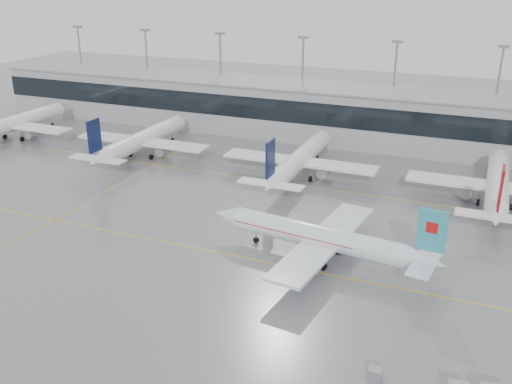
% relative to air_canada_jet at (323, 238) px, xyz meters
% --- Properties ---
extents(ground, '(320.00, 320.00, 0.00)m').
position_rel_air_canada_jet_xyz_m(ground, '(-13.45, -3.61, -3.30)').
color(ground, slate).
rests_on(ground, ground).
extents(taxi_line_main, '(120.00, 0.25, 0.01)m').
position_rel_air_canada_jet_xyz_m(taxi_line_main, '(-13.45, -3.61, -3.29)').
color(taxi_line_main, gold).
rests_on(taxi_line_main, ground).
extents(taxi_line_north, '(120.00, 0.25, 0.01)m').
position_rel_air_canada_jet_xyz_m(taxi_line_north, '(-13.45, 26.39, -3.29)').
color(taxi_line_north, gold).
rests_on(taxi_line_north, ground).
extents(taxi_line_cross, '(0.25, 60.00, 0.01)m').
position_rel_air_canada_jet_xyz_m(taxi_line_cross, '(-43.45, 11.39, -3.29)').
color(taxi_line_cross, gold).
rests_on(taxi_line_cross, ground).
extents(terminal, '(180.00, 15.00, 12.00)m').
position_rel_air_canada_jet_xyz_m(terminal, '(-13.45, 58.39, 2.70)').
color(terminal, '#98989C').
rests_on(terminal, ground).
extents(terminal_glass, '(180.00, 0.20, 5.00)m').
position_rel_air_canada_jet_xyz_m(terminal_glass, '(-13.45, 50.84, 4.20)').
color(terminal_glass, black).
rests_on(terminal_glass, ground).
extents(terminal_roof, '(182.00, 16.00, 0.40)m').
position_rel_air_canada_jet_xyz_m(terminal_roof, '(-13.45, 58.39, 8.90)').
color(terminal_roof, gray).
rests_on(terminal_roof, ground).
extents(light_masts, '(156.40, 1.00, 22.60)m').
position_rel_air_canada_jet_xyz_m(light_masts, '(-13.45, 64.39, 10.05)').
color(light_masts, gray).
rests_on(light_masts, ground).
extents(air_canada_jet, '(34.25, 26.96, 10.50)m').
position_rel_air_canada_jet_xyz_m(air_canada_jet, '(0.00, 0.00, 0.00)').
color(air_canada_jet, white).
rests_on(air_canada_jet, ground).
extents(parked_jet_a, '(29.64, 36.96, 11.72)m').
position_rel_air_canada_jet_xyz_m(parked_jet_a, '(-83.45, 30.08, 0.42)').
color(parked_jet_a, white).
rests_on(parked_jet_a, ground).
extents(parked_jet_b, '(29.64, 36.96, 11.72)m').
position_rel_air_canada_jet_xyz_m(parked_jet_b, '(-48.45, 30.08, 0.42)').
color(parked_jet_b, white).
rests_on(parked_jet_b, ground).
extents(parked_jet_c, '(29.64, 36.96, 11.72)m').
position_rel_air_canada_jet_xyz_m(parked_jet_c, '(-13.45, 30.08, 0.42)').
color(parked_jet_c, white).
rests_on(parked_jet_c, ground).
extents(parked_jet_d, '(29.64, 36.96, 11.72)m').
position_rel_air_canada_jet_xyz_m(parked_jet_d, '(21.55, 30.08, 0.42)').
color(parked_jet_d, white).
rests_on(parked_jet_d, ground).
extents(gse_unit, '(1.36, 1.27, 1.30)m').
position_rel_air_canada_jet_xyz_m(gse_unit, '(11.71, -21.86, -2.64)').
color(gse_unit, gray).
rests_on(gse_unit, ground).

